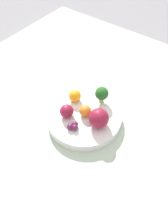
% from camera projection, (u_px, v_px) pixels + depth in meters
% --- Properties ---
extents(ground_plane, '(6.00, 6.00, 0.00)m').
position_uv_depth(ground_plane, '(84.00, 123.00, 0.77)').
color(ground_plane, gray).
extents(table_surface, '(1.20, 1.20, 0.02)m').
position_uv_depth(table_surface, '(84.00, 121.00, 0.76)').
color(table_surface, '#B2C6B2').
rests_on(table_surface, ground_plane).
extents(bowl, '(0.25, 0.25, 0.03)m').
position_uv_depth(bowl, '(84.00, 117.00, 0.74)').
color(bowl, white).
rests_on(bowl, table_surface).
extents(broccoli, '(0.05, 0.05, 0.06)m').
position_uv_depth(broccoli, '(102.00, 94.00, 0.73)').
color(broccoli, '#99C17A').
rests_on(broccoli, bowl).
extents(apple_red, '(0.06, 0.06, 0.06)m').
position_uv_depth(apple_red, '(99.00, 118.00, 0.67)').
color(apple_red, maroon).
rests_on(apple_red, bowl).
extents(apple_green, '(0.05, 0.05, 0.05)m').
position_uv_depth(apple_green, '(67.00, 111.00, 0.71)').
color(apple_green, maroon).
rests_on(apple_green, bowl).
extents(orange_front, '(0.04, 0.04, 0.04)m').
position_uv_depth(orange_front, '(86.00, 110.00, 0.71)').
color(orange_front, orange).
rests_on(orange_front, bowl).
extents(orange_back, '(0.04, 0.04, 0.04)m').
position_uv_depth(orange_back, '(75.00, 96.00, 0.75)').
color(orange_back, orange).
rests_on(orange_back, bowl).
extents(grape_cluster, '(0.04, 0.04, 0.02)m').
position_uv_depth(grape_cluster, '(73.00, 126.00, 0.68)').
color(grape_cluster, '#5B1E42').
rests_on(grape_cluster, bowl).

